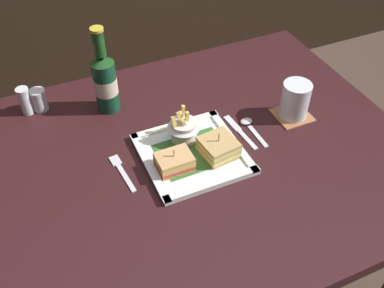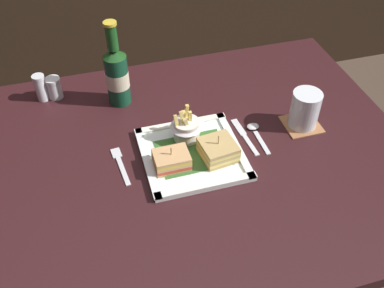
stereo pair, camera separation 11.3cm
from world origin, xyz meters
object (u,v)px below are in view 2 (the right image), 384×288
at_px(sandwich_half_left, 172,160).
at_px(water_glass, 304,111).
at_px(dining_table, 192,182).
at_px(square_plate, 192,154).
at_px(fork, 120,164).
at_px(fries_cup, 186,127).
at_px(spoon, 255,130).
at_px(pepper_shaker, 55,89).
at_px(salt_shaker, 41,89).
at_px(sandwich_half_right, 218,150).
at_px(beer_bottle, 117,74).
at_px(knife, 244,135).

height_order(sandwich_half_left, water_glass, water_glass).
distance_m(dining_table, water_glass, 0.37).
relative_size(square_plate, fork, 1.84).
distance_m(fries_cup, spoon, 0.20).
height_order(dining_table, sandwich_half_left, sandwich_half_left).
bearing_deg(fork, pepper_shaker, 112.77).
bearing_deg(dining_table, salt_shaker, 136.08).
bearing_deg(fork, salt_shaker, 117.93).
bearing_deg(sandwich_half_left, salt_shaker, 127.97).
distance_m(square_plate, sandwich_half_left, 0.07).
bearing_deg(salt_shaker, sandwich_half_left, -52.03).
height_order(sandwich_half_right, water_glass, water_glass).
distance_m(sandwich_half_left, salt_shaker, 0.49).
relative_size(square_plate, spoon, 2.06).
distance_m(square_plate, beer_bottle, 0.33).
bearing_deg(spoon, beer_bottle, 144.39).
relative_size(square_plate, sandwich_half_right, 2.66).
bearing_deg(fries_cup, pepper_shaker, 137.54).
height_order(fork, pepper_shaker, pepper_shaker).
height_order(spoon, salt_shaker, salt_shaker).
xyz_separation_m(dining_table, spoon, (0.19, 0.04, 0.11)).
height_order(fries_cup, beer_bottle, beer_bottle).
relative_size(beer_bottle, spoon, 2.08).
xyz_separation_m(sandwich_half_left, beer_bottle, (-0.08, 0.31, 0.07)).
xyz_separation_m(fries_cup, fork, (-0.19, -0.04, -0.05)).
relative_size(sandwich_half_right, fork, 0.69).
xyz_separation_m(dining_table, fries_cup, (-0.00, 0.05, 0.16)).
xyz_separation_m(spoon, pepper_shaker, (-0.52, 0.32, 0.02)).
xyz_separation_m(square_plate, salt_shaker, (-0.36, 0.36, 0.03)).
bearing_deg(knife, beer_bottle, 140.76).
height_order(dining_table, beer_bottle, beer_bottle).
bearing_deg(fries_cup, spoon, -5.01).
height_order(square_plate, knife, square_plate).
distance_m(fork, knife, 0.35).
bearing_deg(salt_shaker, square_plate, -44.57).
distance_m(square_plate, fork, 0.19).
relative_size(sandwich_half_left, salt_shaker, 1.06).
distance_m(water_glass, fork, 0.52).
bearing_deg(sandwich_half_left, water_glass, 9.05).
bearing_deg(dining_table, knife, 11.30).
relative_size(water_glass, salt_shaker, 1.26).
distance_m(knife, salt_shaker, 0.62).
bearing_deg(square_plate, sandwich_half_left, -154.44).
height_order(sandwich_half_left, beer_bottle, beer_bottle).
bearing_deg(pepper_shaker, fork, -67.23).
distance_m(dining_table, spoon, 0.23).
xyz_separation_m(fork, pepper_shaker, (-0.14, 0.34, 0.03)).
bearing_deg(sandwich_half_left, beer_bottle, 104.47).
xyz_separation_m(fries_cup, spoon, (0.20, -0.02, -0.05)).
bearing_deg(knife, salt_shaker, 148.50).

